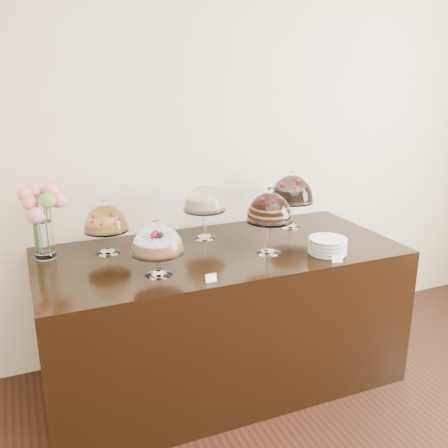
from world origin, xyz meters
name	(u,v)px	position (x,y,z in m)	size (l,w,h in m)	color
wall_back	(220,139)	(0.00, 3.00, 1.50)	(5.00, 0.04, 3.00)	beige
display_counter	(221,316)	(-0.22, 2.45, 0.45)	(2.20, 1.00, 0.90)	black
cake_stand_sugar_sponge	(157,242)	(-0.68, 2.22, 1.09)	(0.28, 0.28, 0.32)	white
cake_stand_choco_layer	(269,210)	(0.02, 2.29, 1.17)	(0.28, 0.28, 0.41)	white
cake_stand_cheesecake	(204,201)	(-0.23, 2.70, 1.15)	(0.27, 0.27, 0.39)	white
cake_stand_dark_choco	(292,191)	(0.41, 2.70, 1.16)	(0.30, 0.30, 0.40)	white
cake_stand_fruit_tart	(106,221)	(-0.87, 2.67, 1.10)	(0.27, 0.27, 0.33)	white
flower_vase	(42,214)	(-1.22, 2.74, 1.16)	(0.26, 0.29, 0.42)	white
plate_stack	(328,246)	(0.34, 2.15, 0.95)	(0.22, 0.22, 0.09)	silver
price_card_left	(211,278)	(-0.46, 2.02, 0.92)	(0.06, 0.01, 0.04)	white
price_card_right	(337,259)	(0.31, 2.00, 0.92)	(0.06, 0.01, 0.04)	white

